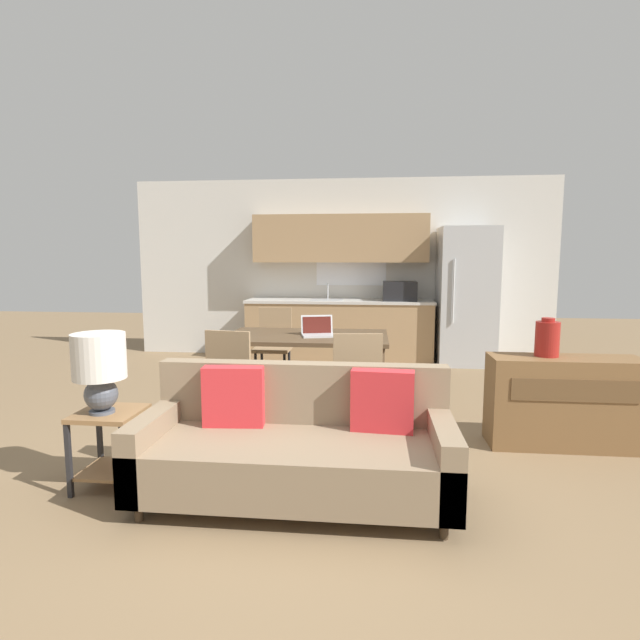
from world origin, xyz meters
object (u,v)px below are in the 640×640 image
object	(u,v)px
dining_chair_near_right	(356,379)
dining_chair_near_left	(234,375)
refrigerator	(466,296)
table_lamp	(100,365)
side_table	(110,437)
dining_chair_far_left	(274,342)
laptop	(318,331)
couch	(297,446)
credenza	(564,402)
dining_table	(307,341)
vase	(547,338)

from	to	relation	value
dining_chair_near_right	dining_chair_near_left	size ratio (longest dim) A/B	1.00
dining_chair_near_left	refrigerator	bearing A→B (deg)	-120.27
table_lamp	side_table	bearing A→B (deg)	57.38
dining_chair_far_left	laptop	distance (m)	1.13
couch	credenza	size ratio (longest dim) A/B	1.64
side_table	dining_chair_near_right	xyz separation A→B (m)	(1.60, 1.06, 0.17)
couch	dining_chair_near_right	xyz separation A→B (m)	(0.34, 1.07, 0.18)
refrigerator	dining_chair_far_left	bearing A→B (deg)	-149.92
dining_table	dining_chair_near_left	size ratio (longest dim) A/B	1.77
dining_chair_near_left	laptop	size ratio (longest dim) A/B	2.46
table_lamp	credenza	size ratio (longest dim) A/B	0.44
couch	dining_chair_near_right	size ratio (longest dim) A/B	2.12
refrigerator	side_table	bearing A→B (deg)	-125.72
couch	laptop	size ratio (longest dim) A/B	5.22
dining_table	credenza	bearing A→B (deg)	-21.41
couch	dining_chair_far_left	xyz separation A→B (m)	(-0.71, 2.80, 0.18)
side_table	credenza	world-z (taller)	credenza
side_table	laptop	world-z (taller)	laptop
dining_table	dining_chair_near_right	size ratio (longest dim) A/B	1.77
table_lamp	dining_chair_near_left	distance (m)	1.31
dining_chair_near_right	dining_table	bearing A→B (deg)	-65.60
table_lamp	vase	xyz separation A→B (m)	(3.15, 1.14, 0.04)
refrigerator	laptop	world-z (taller)	refrigerator
side_table	dining_chair_far_left	world-z (taller)	dining_chair_far_left
couch	dining_chair_far_left	distance (m)	2.89
vase	dining_chair_near_left	size ratio (longest dim) A/B	0.34
refrigerator	vase	size ratio (longest dim) A/B	6.25
dining_chair_near_left	laptop	bearing A→B (deg)	-120.30
dining_chair_near_right	dining_chair_near_left	distance (m)	1.06
side_table	dining_chair_near_left	size ratio (longest dim) A/B	0.56
dining_table	side_table	xyz separation A→B (m)	(-1.07, -1.93, -0.34)
vase	dining_chair_far_left	bearing A→B (deg)	146.77
dining_table	dining_chair_far_left	xyz separation A→B (m)	(-0.52, 0.86, -0.18)
laptop	dining_chair_near_left	bearing A→B (deg)	-142.86
credenza	dining_chair_far_left	xyz separation A→B (m)	(-2.73, 1.73, 0.14)
refrigerator	dining_table	size ratio (longest dim) A/B	1.20
refrigerator	table_lamp	bearing A→B (deg)	-125.69
dining_table	dining_chair_far_left	world-z (taller)	dining_chair_far_left
credenza	couch	bearing A→B (deg)	-152.12
side_table	dining_table	bearing A→B (deg)	61.00
refrigerator	dining_chair_near_left	size ratio (longest dim) A/B	2.12
credenza	vase	bearing A→B (deg)	164.98
side_table	dining_chair_near_left	xyz separation A→B (m)	(0.54, 1.10, 0.17)
couch	dining_chair_near_left	bearing A→B (deg)	123.09
refrigerator	dining_table	world-z (taller)	refrigerator
side_table	laptop	xyz separation A→B (m)	(1.18, 1.90, 0.45)
table_lamp	dining_chair_near_right	world-z (taller)	table_lamp
couch	side_table	world-z (taller)	couch
dining_chair_near_left	couch	bearing A→B (deg)	131.45
side_table	dining_chair_far_left	xyz separation A→B (m)	(0.55, 2.79, 0.17)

